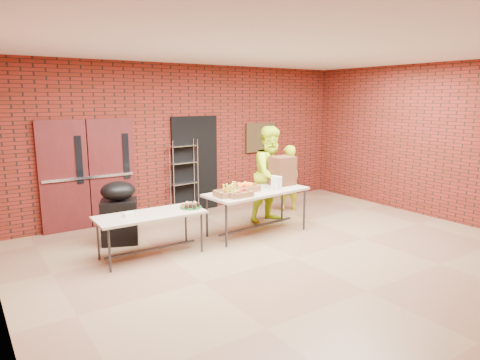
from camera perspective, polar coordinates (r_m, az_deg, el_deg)
name	(u,v)px	position (r m, az deg, el deg)	size (l,w,h in m)	color
room	(296,157)	(6.53, 7.51, 2.99)	(8.08, 7.08, 3.28)	#8A664A
double_doors	(89,174)	(8.66, -19.50, 0.74)	(1.78, 0.12, 2.10)	#4F1616
dark_doorway	(195,164)	(9.50, -6.03, 2.13)	(1.10, 0.06, 2.10)	black
bronze_plaque	(261,137)	(10.39, 2.78, 5.71)	(0.85, 0.04, 0.70)	#382C16
wire_rack	(184,177)	(9.26, -7.45, 0.38)	(0.59, 0.20, 1.62)	silver
table_left	(151,217)	(6.89, -11.85, -4.89)	(1.70, 0.72, 0.70)	tan
table_right	(257,194)	(7.87, 2.28, -1.91)	(2.05, 1.01, 0.81)	tan
basket_bananas	(228,193)	(7.40, -1.65, -1.75)	(0.42, 0.32, 0.13)	#97663D
basket_oranges	(245,188)	(7.78, 0.61, -1.04)	(0.48, 0.37, 0.15)	#97663D
basket_apples	(239,193)	(7.37, -0.11, -1.81)	(0.41, 0.32, 0.13)	#97663D
muffin_tray	(191,205)	(7.13, -6.60, -3.37)	(0.36, 0.36, 0.09)	#144D1C
napkin_box	(129,214)	(6.81, -14.59, -4.45)	(0.16, 0.11, 0.05)	white
coffee_dispenser	(282,171)	(8.37, 5.64, 1.24)	(0.42, 0.38, 0.56)	brown
cup_stack_front	(276,183)	(7.90, 4.89, -0.41)	(0.09, 0.09, 0.26)	white
cup_stack_mid	(280,183)	(8.00, 5.34, -0.37)	(0.08, 0.08, 0.24)	white
cup_stack_back	(273,182)	(8.03, 4.43, -0.27)	(0.08, 0.08, 0.25)	white
covered_grill	(119,212)	(7.68, -15.82, -4.17)	(0.74, 0.68, 1.09)	black
volunteer_woman	(288,178)	(9.57, 6.42, 0.27)	(0.54, 0.35, 1.47)	#C3E719
volunteer_man	(272,174)	(8.64, 4.23, 0.74)	(0.94, 0.73, 1.94)	#C3E719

